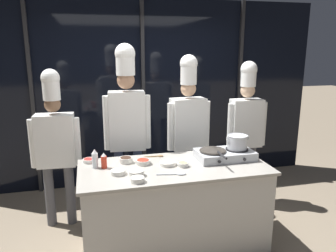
% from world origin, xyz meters
% --- Properties ---
extents(ground_plane, '(24.00, 24.00, 0.00)m').
position_xyz_m(ground_plane, '(0.00, 0.00, 0.00)').
color(ground_plane, '#7F705B').
extents(window_wall_back, '(5.38, 0.09, 2.70)m').
position_xyz_m(window_wall_back, '(0.00, 1.79, 1.35)').
color(window_wall_back, black).
rests_on(window_wall_back, ground_plane).
extents(demo_counter, '(1.87, 0.84, 0.88)m').
position_xyz_m(demo_counter, '(0.00, 0.00, 0.44)').
color(demo_counter, beige).
rests_on(demo_counter, ground_plane).
extents(portable_stove, '(0.59, 0.36, 0.10)m').
position_xyz_m(portable_stove, '(0.57, 0.07, 0.93)').
color(portable_stove, '#B2B5BA').
rests_on(portable_stove, demo_counter).
extents(frying_pan, '(0.28, 0.49, 0.04)m').
position_xyz_m(frying_pan, '(0.44, 0.07, 1.00)').
color(frying_pan, '#38332D').
rests_on(frying_pan, portable_stove).
extents(stock_pot, '(0.24, 0.21, 0.15)m').
position_xyz_m(stock_pot, '(0.71, 0.07, 1.06)').
color(stock_pot, '#B7BABF').
rests_on(stock_pot, portable_stove).
extents(squeeze_bottle_chili, '(0.06, 0.06, 0.16)m').
position_xyz_m(squeeze_bottle_chili, '(-0.68, 0.11, 0.96)').
color(squeeze_bottle_chili, red).
rests_on(squeeze_bottle_chili, demo_counter).
extents(squeeze_bottle_clear, '(0.06, 0.06, 0.19)m').
position_xyz_m(squeeze_bottle_clear, '(-0.76, 0.13, 0.97)').
color(squeeze_bottle_clear, white).
rests_on(squeeze_bottle_clear, demo_counter).
extents(prep_bowl_bell_pepper, '(0.12, 0.12, 0.04)m').
position_xyz_m(prep_bowl_bell_pepper, '(-0.82, 0.31, 0.90)').
color(prep_bowl_bell_pepper, silver).
rests_on(prep_bowl_bell_pepper, demo_counter).
extents(prep_bowl_onion, '(0.14, 0.14, 0.05)m').
position_xyz_m(prep_bowl_onion, '(-0.40, -0.16, 0.91)').
color(prep_bowl_onion, silver).
rests_on(prep_bowl_onion, demo_counter).
extents(prep_bowl_chicken, '(0.17, 0.17, 0.04)m').
position_xyz_m(prep_bowl_chicken, '(-0.06, 0.04, 0.90)').
color(prep_bowl_chicken, silver).
rests_on(prep_bowl_chicken, demo_counter).
extents(prep_bowl_soy_glaze, '(0.14, 0.14, 0.06)m').
position_xyz_m(prep_bowl_soy_glaze, '(-0.45, 0.21, 0.91)').
color(prep_bowl_soy_glaze, silver).
rests_on(prep_bowl_soy_glaze, demo_counter).
extents(prep_bowl_chili_flakes, '(0.15, 0.15, 0.05)m').
position_xyz_m(prep_bowl_chili_flakes, '(-0.29, 0.13, 0.91)').
color(prep_bowl_chili_flakes, silver).
rests_on(prep_bowl_chili_flakes, demo_counter).
extents(prep_bowl_bean_sprouts, '(0.14, 0.14, 0.04)m').
position_xyz_m(prep_bowl_bean_sprouts, '(-0.56, -0.08, 0.91)').
color(prep_bowl_bean_sprouts, silver).
rests_on(prep_bowl_bean_sprouts, demo_counter).
extents(prep_bowl_mushrooms, '(0.11, 0.11, 0.04)m').
position_xyz_m(prep_bowl_mushrooms, '(0.08, -0.04, 0.91)').
color(prep_bowl_mushrooms, silver).
rests_on(prep_bowl_mushrooms, demo_counter).
extents(prep_bowl_garlic, '(0.13, 0.13, 0.05)m').
position_xyz_m(prep_bowl_garlic, '(-0.41, -0.31, 0.91)').
color(prep_bowl_garlic, silver).
rests_on(prep_bowl_garlic, demo_counter).
extents(serving_spoon_slotted, '(0.21, 0.05, 0.02)m').
position_xyz_m(serving_spoon_slotted, '(-0.10, 0.31, 0.89)').
color(serving_spoon_slotted, olive).
rests_on(serving_spoon_slotted, demo_counter).
extents(serving_spoon_solid, '(0.28, 0.08, 0.02)m').
position_xyz_m(serving_spoon_solid, '(-0.03, -0.23, 0.89)').
color(serving_spoon_solid, '#B2B5BA').
rests_on(serving_spoon_solid, demo_counter).
extents(chef_head, '(0.55, 0.24, 1.81)m').
position_xyz_m(chef_head, '(-1.17, 0.73, 1.03)').
color(chef_head, '#4C4C51').
rests_on(chef_head, ground_plane).
extents(chef_sous, '(0.54, 0.25, 2.08)m').
position_xyz_m(chef_sous, '(-0.36, 0.77, 1.24)').
color(chef_sous, '#2D3856').
rests_on(chef_sous, ground_plane).
extents(chef_line, '(0.56, 0.26, 1.95)m').
position_xyz_m(chef_line, '(0.40, 0.83, 1.12)').
color(chef_line, '#2D3856').
rests_on(chef_line, ground_plane).
extents(chef_pastry, '(0.53, 0.22, 1.86)m').
position_xyz_m(chef_pastry, '(1.17, 0.79, 1.09)').
color(chef_pastry, '#4C4C51').
rests_on(chef_pastry, ground_plane).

